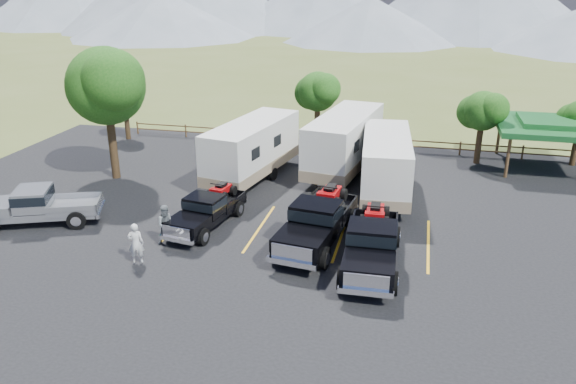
% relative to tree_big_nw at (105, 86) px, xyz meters
% --- Properties ---
extents(ground, '(320.00, 320.00, 0.00)m').
position_rel_tree_big_nw_xyz_m(ground, '(12.55, -9.03, -5.60)').
color(ground, '#4F5A26').
rests_on(ground, ground).
extents(asphalt_lot, '(44.00, 34.00, 0.04)m').
position_rel_tree_big_nw_xyz_m(asphalt_lot, '(12.55, -6.03, -5.58)').
color(asphalt_lot, black).
rests_on(asphalt_lot, ground).
extents(stall_lines, '(12.12, 5.50, 0.01)m').
position_rel_tree_big_nw_xyz_m(stall_lines, '(12.55, -5.03, -5.55)').
color(stall_lines, gold).
rests_on(stall_lines, asphalt_lot).
extents(tree_big_nw, '(5.54, 5.18, 7.84)m').
position_rel_tree_big_nw_xyz_m(tree_big_nw, '(0.00, 0.00, 0.00)').
color(tree_big_nw, black).
rests_on(tree_big_nw, ground).
extents(tree_ne_a, '(3.11, 2.92, 4.76)m').
position_rel_tree_big_nw_xyz_m(tree_ne_a, '(21.52, 7.99, -2.11)').
color(tree_ne_a, black).
rests_on(tree_ne_a, ground).
extents(tree_north, '(3.46, 3.24, 5.25)m').
position_rel_tree_big_nw_xyz_m(tree_north, '(10.52, 9.99, -1.76)').
color(tree_north, black).
rests_on(tree_north, ground).
extents(tree_nw_small, '(2.59, 2.43, 3.85)m').
position_rel_tree_big_nw_xyz_m(tree_nw_small, '(-3.48, 7.99, -2.81)').
color(tree_nw_small, black).
rests_on(tree_nw_small, ground).
extents(rail_fence, '(36.12, 0.12, 1.00)m').
position_rel_tree_big_nw_xyz_m(rail_fence, '(14.55, 9.47, -4.99)').
color(rail_fence, brown).
rests_on(rail_fence, ground).
extents(pavilion, '(6.20, 6.20, 3.22)m').
position_rel_tree_big_nw_xyz_m(pavilion, '(25.55, 7.97, -2.81)').
color(pavilion, brown).
rests_on(pavilion, ground).
extents(rig_left, '(2.58, 5.68, 1.83)m').
position_rel_tree_big_nw_xyz_m(rig_left, '(8.02, -5.40, -4.68)').
color(rig_left, black).
rests_on(rig_left, asphalt_lot).
extents(rig_center, '(3.07, 6.98, 2.26)m').
position_rel_tree_big_nw_xyz_m(rig_center, '(13.56, -5.87, -4.47)').
color(rig_center, black).
rests_on(rig_center, asphalt_lot).
extents(rig_right, '(2.46, 6.57, 2.17)m').
position_rel_tree_big_nw_xyz_m(rig_right, '(16.16, -7.48, -4.51)').
color(rig_right, black).
rests_on(rig_right, asphalt_lot).
extents(trailer_left, '(4.06, 10.01, 3.46)m').
position_rel_tree_big_nw_xyz_m(trailer_left, '(8.17, 1.70, -3.74)').
color(trailer_left, silver).
rests_on(trailer_left, asphalt_lot).
extents(trailer_center, '(4.00, 10.53, 3.64)m').
position_rel_tree_big_nw_xyz_m(trailer_center, '(13.34, 4.07, -3.65)').
color(trailer_center, silver).
rests_on(trailer_center, asphalt_lot).
extents(trailer_right, '(3.15, 9.75, 3.37)m').
position_rel_tree_big_nw_xyz_m(trailer_right, '(16.09, 0.79, -3.79)').
color(trailer_right, silver).
rests_on(trailer_right, asphalt_lot).
extents(pickup_silver, '(6.42, 4.10, 1.84)m').
position_rel_tree_big_nw_xyz_m(pickup_silver, '(-0.17, -7.04, -4.60)').
color(pickup_silver, gray).
rests_on(pickup_silver, asphalt_lot).
extents(person_a, '(0.77, 0.64, 1.82)m').
position_rel_tree_big_nw_xyz_m(person_a, '(6.43, -9.62, -4.65)').
color(person_a, silver).
rests_on(person_a, asphalt_lot).
extents(person_b, '(1.14, 1.07, 1.87)m').
position_rel_tree_big_nw_xyz_m(person_b, '(6.93, -7.63, -4.62)').
color(person_b, slate).
rests_on(person_b, asphalt_lot).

